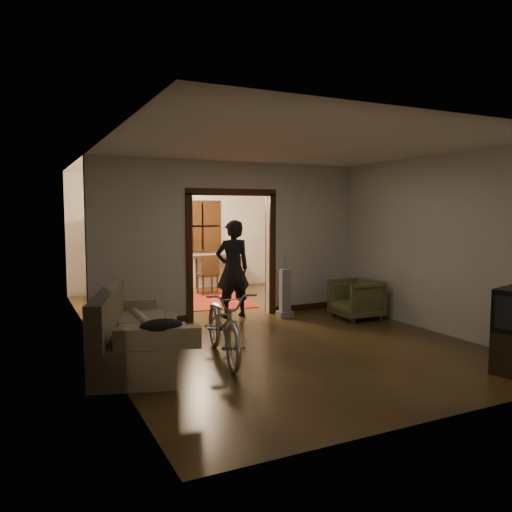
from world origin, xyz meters
TOP-DOWN VIEW (x-y plane):
  - floor at (0.00, 0.00)m, footprint 5.00×8.50m
  - ceiling at (0.00, 0.00)m, footprint 5.00×8.50m
  - wall_back at (0.00, 4.25)m, footprint 5.00×0.02m
  - wall_left at (-2.50, 0.00)m, footprint 0.02×8.50m
  - wall_right at (2.50, 0.00)m, footprint 0.02×8.50m
  - partition_wall at (0.00, 0.75)m, footprint 5.00×0.14m
  - door_casing at (0.00, 0.75)m, footprint 1.74×0.20m
  - far_window at (0.70, 4.21)m, footprint 0.98×0.06m
  - chandelier at (0.00, 2.50)m, footprint 0.24×0.24m
  - light_switch at (1.05, 0.68)m, footprint 0.08×0.01m
  - sofa at (-2.15, -1.34)m, footprint 1.51×2.28m
  - rolled_paper at (-2.05, -1.04)m, footprint 0.10×0.81m
  - jacket at (-2.10, -2.25)m, footprint 0.47×0.35m
  - bicycle at (-1.10, -1.61)m, footprint 0.92×1.86m
  - armchair at (1.95, -0.39)m, footprint 0.79×0.77m
  - vacuum at (0.88, 0.30)m, footprint 0.32×0.29m
  - person at (0.01, 0.69)m, footprint 0.65×0.43m
  - oriental_rug at (0.13, 2.50)m, footprint 2.00×2.46m
  - locker at (-1.29, 3.97)m, footprint 0.93×0.53m
  - globe at (-1.29, 3.97)m, footprint 0.30×0.30m
  - desk at (1.00, 3.89)m, footprint 1.17×0.77m
  - desk_chair at (0.45, 3.20)m, footprint 0.53×0.53m

SIDE VIEW (x-z plane):
  - floor at x=0.00m, z-range -0.01..0.01m
  - oriental_rug at x=0.13m, z-range 0.00..0.02m
  - armchair at x=1.95m, z-range 0.00..0.71m
  - desk at x=1.00m, z-range 0.00..0.80m
  - vacuum at x=0.88m, z-range 0.00..0.88m
  - desk_chair at x=0.45m, z-range 0.00..0.93m
  - bicycle at x=-1.10m, z-range 0.00..0.94m
  - sofa at x=-2.15m, z-range 0.00..0.96m
  - rolled_paper at x=-2.05m, z-range 0.48..0.58m
  - jacket at x=-2.10m, z-range 0.61..0.75m
  - person at x=0.01m, z-range 0.00..1.77m
  - locker at x=-1.29m, z-range 0.00..1.83m
  - door_casing at x=0.00m, z-range -0.06..2.26m
  - light_switch at x=1.05m, z-range 1.19..1.31m
  - wall_back at x=0.00m, z-range 0.00..2.80m
  - wall_left at x=-2.50m, z-range 0.00..2.80m
  - wall_right at x=2.50m, z-range 0.00..2.80m
  - partition_wall at x=0.00m, z-range 0.00..2.80m
  - far_window at x=0.70m, z-range 0.91..2.19m
  - globe at x=-1.29m, z-range 1.79..2.09m
  - chandelier at x=0.00m, z-range 2.23..2.47m
  - ceiling at x=0.00m, z-range 2.79..2.80m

